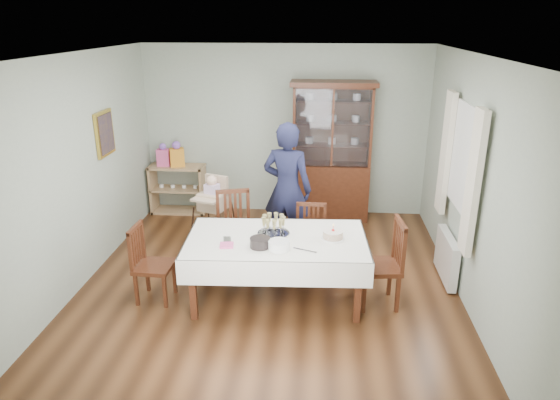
# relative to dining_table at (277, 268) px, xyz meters

# --- Properties ---
(floor) EXTENTS (5.00, 5.00, 0.00)m
(floor) POSITION_rel_dining_table_xyz_m (-0.12, 0.33, -0.38)
(floor) COLOR #593319
(floor) RESTS_ON ground
(room_shell) EXTENTS (5.00, 5.00, 5.00)m
(room_shell) POSITION_rel_dining_table_xyz_m (-0.12, 0.86, 1.32)
(room_shell) COLOR #9EAA99
(room_shell) RESTS_ON floor
(dining_table) EXTENTS (2.05, 1.25, 0.76)m
(dining_table) POSITION_rel_dining_table_xyz_m (0.00, 0.00, 0.00)
(dining_table) COLOR #4B2212
(dining_table) RESTS_ON floor
(china_cabinet) EXTENTS (1.30, 0.48, 2.18)m
(china_cabinet) POSITION_rel_dining_table_xyz_m (0.63, 2.59, 0.74)
(china_cabinet) COLOR #4B2212
(china_cabinet) RESTS_ON floor
(sideboard) EXTENTS (0.90, 0.38, 0.80)m
(sideboard) POSITION_rel_dining_table_xyz_m (-1.87, 2.61, 0.02)
(sideboard) COLOR tan
(sideboard) RESTS_ON floor
(picture_frame) EXTENTS (0.04, 0.48, 0.58)m
(picture_frame) POSITION_rel_dining_table_xyz_m (-2.34, 1.13, 1.27)
(picture_frame) COLOR gold
(picture_frame) RESTS_ON room_shell
(window) EXTENTS (0.04, 1.02, 1.22)m
(window) POSITION_rel_dining_table_xyz_m (2.10, 0.63, 1.17)
(window) COLOR white
(window) RESTS_ON room_shell
(curtain_left) EXTENTS (0.07, 0.30, 1.55)m
(curtain_left) POSITION_rel_dining_table_xyz_m (2.04, 0.01, 1.07)
(curtain_left) COLOR silver
(curtain_left) RESTS_ON room_shell
(curtain_right) EXTENTS (0.07, 0.30, 1.55)m
(curtain_right) POSITION_rel_dining_table_xyz_m (2.04, 1.25, 1.07)
(curtain_right) COLOR silver
(curtain_right) RESTS_ON room_shell
(radiator) EXTENTS (0.10, 0.80, 0.55)m
(radiator) POSITION_rel_dining_table_xyz_m (2.04, 0.63, -0.08)
(radiator) COLOR white
(radiator) RESTS_ON floor
(chair_far_left) EXTENTS (0.56, 0.56, 1.01)m
(chair_far_left) POSITION_rel_dining_table_xyz_m (-0.59, 0.71, -0.09)
(chair_far_left) COLOR #4B2212
(chair_far_left) RESTS_ON floor
(chair_far_right) EXTENTS (0.40, 0.40, 0.89)m
(chair_far_right) POSITION_rel_dining_table_xyz_m (0.36, 0.66, -0.12)
(chair_far_right) COLOR #4B2212
(chair_far_right) RESTS_ON floor
(chair_end_left) EXTENTS (0.42, 0.42, 0.90)m
(chair_end_left) POSITION_rel_dining_table_xyz_m (-1.40, -0.13, -0.12)
(chair_end_left) COLOR #4B2212
(chair_end_left) RESTS_ON floor
(chair_end_right) EXTENTS (0.50, 0.50, 1.01)m
(chair_end_right) POSITION_rel_dining_table_xyz_m (1.16, -0.01, -0.09)
(chair_end_right) COLOR #4B2212
(chair_end_right) RESTS_ON floor
(woman) EXTENTS (0.74, 0.57, 1.82)m
(woman) POSITION_rel_dining_table_xyz_m (0.03, 1.25, 0.52)
(woman) COLOR black
(woman) RESTS_ON floor
(high_chair) EXTENTS (0.59, 0.59, 1.04)m
(high_chair) POSITION_rel_dining_table_xyz_m (-1.02, 1.37, 0.02)
(high_chair) COLOR black
(high_chair) RESTS_ON floor
(champagne_tray) EXTENTS (0.37, 0.37, 0.22)m
(champagne_tray) POSITION_rel_dining_table_xyz_m (-0.04, 0.10, 0.45)
(champagne_tray) COLOR silver
(champagne_tray) RESTS_ON dining_table
(birthday_cake) EXTENTS (0.26, 0.26, 0.18)m
(birthday_cake) POSITION_rel_dining_table_xyz_m (0.62, 0.04, 0.42)
(birthday_cake) COLOR white
(birthday_cake) RESTS_ON dining_table
(plate_stack_dark) EXTENTS (0.28, 0.28, 0.10)m
(plate_stack_dark) POSITION_rel_dining_table_xyz_m (-0.15, -0.24, 0.43)
(plate_stack_dark) COLOR black
(plate_stack_dark) RESTS_ON dining_table
(plate_stack_white) EXTENTS (0.29, 0.29, 0.10)m
(plate_stack_white) POSITION_rel_dining_table_xyz_m (0.05, -0.28, 0.42)
(plate_stack_white) COLOR white
(plate_stack_white) RESTS_ON dining_table
(napkin_stack) EXTENTS (0.16, 0.16, 0.02)m
(napkin_stack) POSITION_rel_dining_table_xyz_m (-0.51, -0.25, 0.39)
(napkin_stack) COLOR #DE518F
(napkin_stack) RESTS_ON dining_table
(cutlery) EXTENTS (0.13, 0.17, 0.01)m
(cutlery) POSITION_rel_dining_table_xyz_m (-0.57, -0.08, 0.38)
(cutlery) COLOR silver
(cutlery) RESTS_ON dining_table
(cake_knife) EXTENTS (0.26, 0.12, 0.01)m
(cake_knife) POSITION_rel_dining_table_xyz_m (0.33, -0.29, 0.38)
(cake_knife) COLOR silver
(cake_knife) RESTS_ON dining_table
(gift_bag_pink) EXTENTS (0.21, 0.14, 0.37)m
(gift_bag_pink) POSITION_rel_dining_table_xyz_m (-2.07, 2.59, 0.58)
(gift_bag_pink) COLOR #DE518F
(gift_bag_pink) RESTS_ON sideboard
(gift_bag_orange) EXTENTS (0.26, 0.22, 0.41)m
(gift_bag_orange) POSITION_rel_dining_table_xyz_m (-1.84, 2.59, 0.60)
(gift_bag_orange) COLOR orange
(gift_bag_orange) RESTS_ON sideboard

